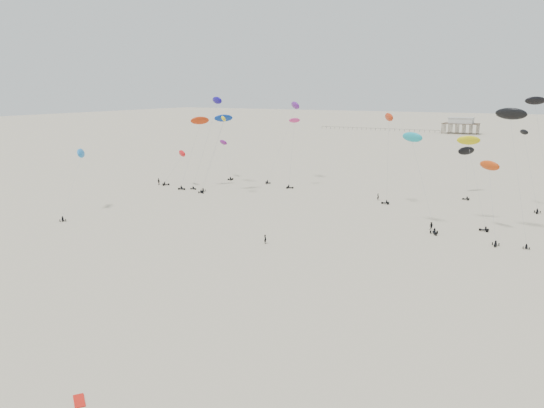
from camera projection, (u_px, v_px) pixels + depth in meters
The scene contains 25 objects.
ground_plane at pixel (419, 165), 191.71m from camera, with size 900.00×900.00×0.00m, color beige.
pavilion_main at pixel (461, 127), 324.40m from camera, with size 21.00×13.00×9.80m.
pier_fence at pixel (378, 129), 349.28m from camera, with size 80.20×0.20×1.50m.
rig_0 at pixel (490, 178), 101.08m from camera, with size 6.50×15.82×17.14m.
rig_1 at pixel (225, 152), 163.23m from camera, with size 8.70×7.66×12.31m.
rig_3 at pixel (530, 170), 120.02m from camera, with size 6.77×10.73×18.50m.
rig_4 at pixel (418, 159), 104.22m from camera, with size 10.53×9.73×19.29m.
rig_7 at pixel (292, 149), 147.44m from camera, with size 4.14×8.10×19.18m.
rig_8 at pixel (292, 115), 158.75m from camera, with size 6.55×17.33×24.83m.
rig_9 at pixel (471, 156), 107.73m from camera, with size 8.85×10.68×18.67m.
rig_10 at pixel (466, 156), 139.14m from camera, with size 5.88×14.73×15.05m.
rig_11 at pixel (217, 140), 136.88m from camera, with size 8.18×5.77×20.40m.
rig_12 at pixel (388, 136), 124.51m from camera, with size 3.98×4.66×21.61m.
rig_14 at pixel (197, 132), 147.42m from camera, with size 4.96×12.19×19.92m.
rig_15 at pixel (512, 123), 98.82m from camera, with size 9.08×14.76×25.14m.
rig_16 at pixel (178, 162), 150.48m from camera, with size 7.23×6.36×10.11m.
rig_17 at pixel (78, 164), 118.20m from camera, with size 8.75×14.61×16.52m.
rig_18 at pixel (221, 128), 140.79m from camera, with size 7.16×8.90×20.64m.
rig_19 at pixel (214, 112), 149.92m from camera, with size 5.24×15.15×25.96m.
rig_20 at pixel (538, 120), 118.05m from camera, with size 8.81×5.12×25.56m.
spectator_0 at pixel (265, 243), 94.49m from camera, with size 0.69×0.48×1.91m, color black.
spectator_1 at pixel (431, 230), 103.40m from camera, with size 0.92×0.53×1.88m, color black.
spectator_2 at pixel (159, 185), 152.09m from camera, with size 1.32×0.71×2.23m, color black.
spectator_3 at pixel (378, 200), 131.27m from camera, with size 0.71×0.49×1.95m, color black.
grounded_kite_a at pixel (79, 401), 46.79m from camera, with size 2.20×0.90×0.08m, color red.
Camera 1 is at (43.61, 7.25, 27.01)m, focal length 35.00 mm.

